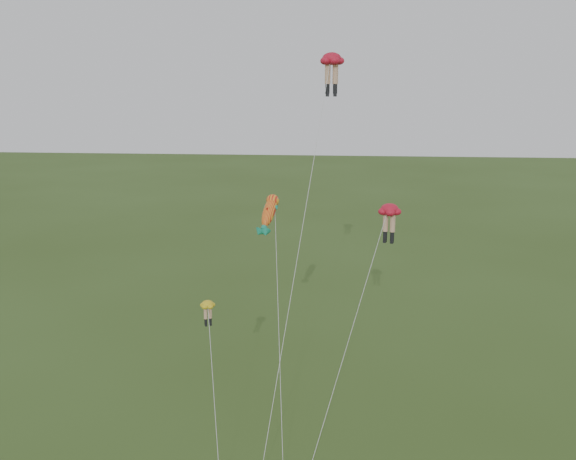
{
  "coord_description": "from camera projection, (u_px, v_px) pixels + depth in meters",
  "views": [
    {
      "loc": [
        3.25,
        -33.14,
        23.19
      ],
      "look_at": [
        0.1,
        6.0,
        13.49
      ],
      "focal_mm": 40.0,
      "sensor_mm": 36.0,
      "label": 1
    }
  ],
  "objects": [
    {
      "name": "legs_kite_red_mid",
      "position": [
        389.0,
        215.0,
        41.76
      ],
      "size": [
        6.1,
        10.88,
        14.88
      ],
      "rotation": [
        0.0,
        0.0,
        -0.3
      ],
      "color": "#B31226",
      "rests_on": "ground"
    },
    {
      "name": "legs_kite_yellow",
      "position": [
        208.0,
        313.0,
        39.99
      ],
      "size": [
        2.65,
        7.58,
        9.3
      ],
      "rotation": [
        0.0,
        0.0,
        0.47
      ],
      "color": "gold",
      "rests_on": "ground"
    },
    {
      "name": "legs_kite_red_high",
      "position": [
        331.0,
        67.0,
        41.76
      ],
      "size": [
        4.63,
        12.29,
        24.45
      ],
      "rotation": [
        0.0,
        0.0,
        0.11
      ],
      "color": "#B31226",
      "rests_on": "ground"
    },
    {
      "name": "fish_kite",
      "position": [
        269.0,
        212.0,
        42.42
      ],
      "size": [
        2.56,
        10.18,
        15.49
      ],
      "rotation": [
        0.77,
        0.0,
        -0.27
      ],
      "color": "orange",
      "rests_on": "ground"
    }
  ]
}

